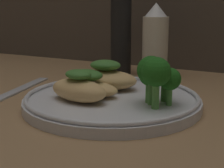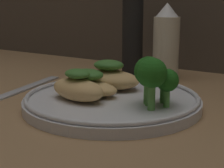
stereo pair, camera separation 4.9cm
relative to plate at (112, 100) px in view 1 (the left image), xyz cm
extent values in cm
cube|color=#936D47|center=(0.00, 0.00, -1.49)|extent=(180.00, 180.00, 1.00)
cylinder|color=silver|center=(0.00, 0.00, -0.29)|extent=(25.78, 25.78, 1.40)
torus|color=silver|center=(0.00, 0.00, 0.71)|extent=(25.18, 25.18, 0.60)
ellipsoid|color=tan|center=(-3.22, -3.88, 1.99)|extent=(9.65, 5.95, 3.15)
ellipsoid|color=#3D752D|center=(-3.22, -3.88, 4.24)|extent=(4.39, 3.73, 1.34)
ellipsoid|color=tan|center=(-3.84, -0.84, 1.55)|extent=(10.14, 4.84, 2.29)
ellipsoid|color=#3D752D|center=(-3.84, -0.84, 3.51)|extent=(5.13, 4.12, 1.63)
ellipsoid|color=tan|center=(-3.26, 4.00, 1.93)|extent=(11.03, 7.77, 3.04)
ellipsoid|color=#3D752D|center=(-3.26, 4.00, 4.27)|extent=(5.48, 4.68, 1.64)
cylinder|color=#569942|center=(8.63, -0.09, 1.70)|extent=(0.80, 0.80, 2.57)
sphere|color=#1E5B19|center=(8.63, -0.09, 4.04)|extent=(3.01, 3.01, 3.01)
cylinder|color=#569942|center=(7.43, 1.67, 1.65)|extent=(1.06, 1.06, 2.48)
sphere|color=#1E5B19|center=(7.43, 1.67, 3.73)|extent=(2.42, 2.42, 2.42)
cylinder|color=#569942|center=(5.76, 0.15, 1.83)|extent=(1.02, 1.02, 2.85)
sphere|color=#1E5B19|center=(5.76, 0.15, 4.27)|extent=(2.91, 2.91, 2.91)
cylinder|color=#569942|center=(6.27, -0.79, 2.10)|extent=(0.75, 0.75, 3.38)
sphere|color=#1E5B19|center=(6.27, -0.79, 5.14)|extent=(3.85, 3.85, 3.85)
cylinder|color=#569942|center=(7.52, -2.25, 2.18)|extent=(0.97, 0.97, 3.54)
sphere|color=#1E5B19|center=(7.52, -2.25, 5.29)|extent=(3.83, 3.83, 3.83)
cylinder|color=beige|center=(-1.64, 21.88, 5.11)|extent=(5.13, 5.13, 12.19)
cone|color=white|center=(-1.64, 21.88, 12.55)|extent=(4.36, 4.36, 2.68)
cylinder|color=black|center=(-9.25, 21.88, 6.80)|extent=(4.30, 4.30, 15.58)
cube|color=#B2B2B7|center=(-18.62, 1.02, -0.69)|extent=(5.48, 18.50, 0.60)
camera|label=1|loc=(22.18, -42.80, 13.88)|focal=55.00mm
camera|label=2|loc=(26.45, -40.30, 13.88)|focal=55.00mm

